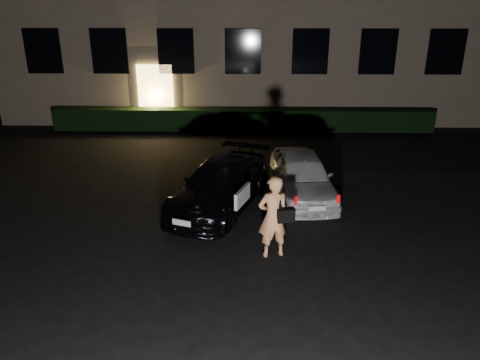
{
  "coord_description": "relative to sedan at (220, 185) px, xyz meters",
  "views": [
    {
      "loc": [
        0.24,
        -7.69,
        5.03
      ],
      "look_at": [
        0.06,
        2.0,
        1.19
      ],
      "focal_mm": 35.0,
      "sensor_mm": 36.0,
      "label": 1
    }
  ],
  "objects": [
    {
      "name": "man",
      "position": [
        1.22,
        -2.38,
        0.3
      ],
      "size": [
        0.8,
        0.58,
        1.76
      ],
      "rotation": [
        0.0,
        0.0,
        3.41
      ],
      "color": "#FFA66D",
      "rests_on": "ground"
    },
    {
      "name": "ground",
      "position": [
        0.46,
        -3.17,
        -0.58
      ],
      "size": [
        80.0,
        80.0,
        0.0
      ],
      "primitive_type": "plane",
      "color": "black",
      "rests_on": "ground"
    },
    {
      "name": "hedge",
      "position": [
        0.46,
        7.33,
        -0.16
      ],
      "size": [
        15.0,
        0.7,
        0.85
      ],
      "primitive_type": "cube",
      "color": "black",
      "rests_on": "ground"
    },
    {
      "name": "sedan",
      "position": [
        0.0,
        0.0,
        0.0
      ],
      "size": [
        2.91,
        4.33,
        1.16
      ],
      "rotation": [
        0.0,
        0.0,
        -0.35
      ],
      "color": "black",
      "rests_on": "ground"
    },
    {
      "name": "hatch",
      "position": [
        2.12,
        0.66,
        0.02
      ],
      "size": [
        1.76,
        3.64,
        1.2
      ],
      "rotation": [
        0.0,
        0.0,
        0.1
      ],
      "color": "white",
      "rests_on": "ground"
    }
  ]
}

